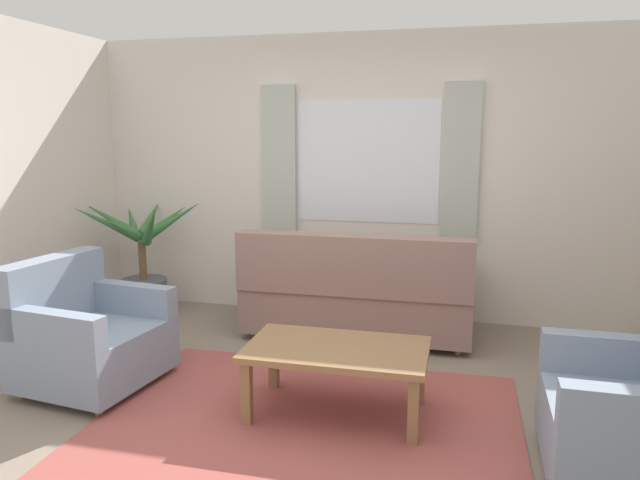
{
  "coord_description": "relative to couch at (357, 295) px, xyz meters",
  "views": [
    {
      "loc": [
        0.85,
        -3.16,
        1.73
      ],
      "look_at": [
        -0.08,
        0.7,
        0.99
      ],
      "focal_mm": 33.02,
      "sensor_mm": 36.0,
      "label": 1
    }
  ],
  "objects": [
    {
      "name": "ground_plane",
      "position": [
        -0.03,
        -1.59,
        -0.37
      ],
      "size": [
        6.24,
        6.24,
        0.0
      ],
      "primitive_type": "plane",
      "color": "gray"
    },
    {
      "name": "wall_back",
      "position": [
        -0.03,
        0.67,
        0.93
      ],
      "size": [
        5.32,
        0.12,
        2.6
      ],
      "primitive_type": "cube",
      "color": "silver",
      "rests_on": "ground_plane"
    },
    {
      "name": "window_with_curtains",
      "position": [
        -0.03,
        0.59,
        1.08
      ],
      "size": [
        1.98,
        0.07,
        1.4
      ],
      "color": "white"
    },
    {
      "name": "area_rug",
      "position": [
        -0.03,
        -1.59,
        -0.36
      ],
      "size": [
        2.52,
        1.91,
        0.01
      ],
      "primitive_type": "cube",
      "color": "#9E4C47",
      "rests_on": "ground_plane"
    },
    {
      "name": "couch",
      "position": [
        0.0,
        0.0,
        0.0
      ],
      "size": [
        1.9,
        0.82,
        0.92
      ],
      "rotation": [
        0.0,
        0.0,
        3.14
      ],
      "color": "gray",
      "rests_on": "ground_plane"
    },
    {
      "name": "armchair_left",
      "position": [
        -1.64,
        -1.39,
        -0.01
      ],
      "size": [
        0.92,
        0.94,
        0.88
      ],
      "rotation": [
        0.0,
        0.0,
        1.44
      ],
      "color": "gray",
      "rests_on": "ground_plane"
    },
    {
      "name": "coffee_table",
      "position": [
        0.12,
        -1.42,
        0.01
      ],
      "size": [
        1.1,
        0.64,
        0.44
      ],
      "color": "olive",
      "rests_on": "ground_plane"
    },
    {
      "name": "potted_plant",
      "position": [
        -2.11,
        0.17,
        0.1
      ],
      "size": [
        1.2,
        1.05,
        1.13
      ],
      "color": "#56565B",
      "rests_on": "ground_plane"
    }
  ]
}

